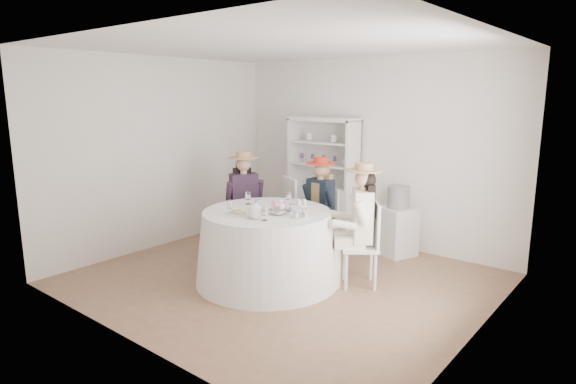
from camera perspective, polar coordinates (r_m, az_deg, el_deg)
The scene contains 23 objects.
ground at distance 5.88m, azimuth -0.62°, elevation -10.24°, with size 4.50×4.50×0.00m, color brown.
ceiling at distance 5.49m, azimuth -0.69°, elevation 16.98°, with size 4.50×4.50×0.00m, color white.
wall_back at distance 7.16m, azimuth 9.62°, elevation 4.71°, with size 4.50×4.50×0.00m, color white.
wall_front at distance 4.20m, azimuth -18.30°, elevation -0.43°, with size 4.50×4.50×0.00m, color white.
wall_left at distance 7.16m, azimuth -14.72°, elevation 4.49°, with size 4.50×4.50×0.00m, color white.
wall_right at distance 4.46m, azimuth 22.23°, elevation -0.04°, with size 4.50×4.50×0.00m, color white.
tea_table at distance 5.69m, azimuth -2.48°, elevation -6.45°, with size 1.69×1.69×0.85m.
hutch at distance 7.41m, azimuth 4.24°, elevation -0.39°, with size 1.20×0.70×1.84m.
side_table at distance 6.79m, azimuth 12.78°, elevation -4.56°, with size 0.43×0.43×0.66m, color silver.
hatbox at distance 6.67m, azimuth 12.96°, elevation -0.60°, with size 0.30×0.30×0.30m, color black.
guest_left at distance 6.59m, azimuth -5.18°, elevation -0.59°, with size 0.61×0.56×1.42m.
guest_mid at distance 6.42m, azimuth 3.72°, elevation -1.16°, with size 0.50×0.52×1.37m.
guest_right at distance 5.51m, azimuth 8.53°, elevation -3.02°, with size 0.61×0.59×1.43m.
spare_chair at distance 6.69m, azimuth 1.13°, elevation -2.41°, with size 0.59×0.59×1.06m.
teacup_a at distance 5.81m, azimuth -3.54°, elevation -1.34°, with size 0.09×0.09×0.07m, color white.
teacup_b at distance 5.82m, azimuth -0.94°, elevation -1.30°, with size 0.07×0.07×0.06m, color white.
teacup_c at distance 5.55m, azimuth 0.24°, elevation -1.91°, with size 0.09×0.09×0.07m, color white.
flower_bowl at distance 5.39m, azimuth -1.18°, elevation -2.41°, with size 0.21×0.21×0.05m, color white.
flower_arrangement at distance 5.39m, azimuth -0.93°, elevation -1.68°, with size 0.20×0.20×0.07m.
table_teapot at distance 5.22m, azimuth -3.85°, elevation -2.32°, with size 0.24×0.17×0.18m.
sandwich_plate at distance 5.44m, azimuth -5.69°, elevation -2.46°, with size 0.27×0.27×0.06m.
cupcake_stand at distance 5.24m, azimuth 1.49°, elevation -2.28°, with size 0.21×0.21×0.20m.
stemware_set at distance 5.55m, azimuth -2.53°, elevation -1.49°, with size 0.89×0.86×0.15m.
Camera 1 is at (3.48, -4.21, 2.18)m, focal length 30.00 mm.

